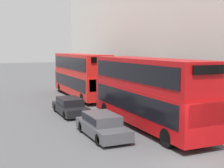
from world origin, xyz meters
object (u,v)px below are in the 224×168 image
bus_second_in_queue (81,73)px  pedestrian (124,94)px  bus_leading (147,90)px  car_dark_sedan (102,125)px  car_hatchback (70,106)px

bus_second_in_queue → pedestrian: size_ratio=7.22×
bus_leading → pedestrian: (2.83, 9.18, -1.68)m
bus_second_in_queue → pedestrian: bus_second_in_queue is taller
bus_leading → car_dark_sedan: size_ratio=2.51×
bus_second_in_queue → pedestrian: 5.43m
car_hatchback → car_dark_sedan: bearing=-90.0°
bus_second_in_queue → car_hatchback: bearing=-113.4°
bus_second_in_queue → car_dark_sedan: size_ratio=2.56×
car_hatchback → pedestrian: (6.23, 3.56, 0.05)m
bus_leading → car_dark_sedan: 3.91m
bus_second_in_queue → car_dark_sedan: bus_second_in_queue is taller
bus_leading → bus_second_in_queue: size_ratio=0.98×
bus_leading → pedestrian: size_ratio=7.10×
pedestrian → bus_leading: bearing=-107.1°
bus_second_in_queue → pedestrian: bearing=-56.7°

